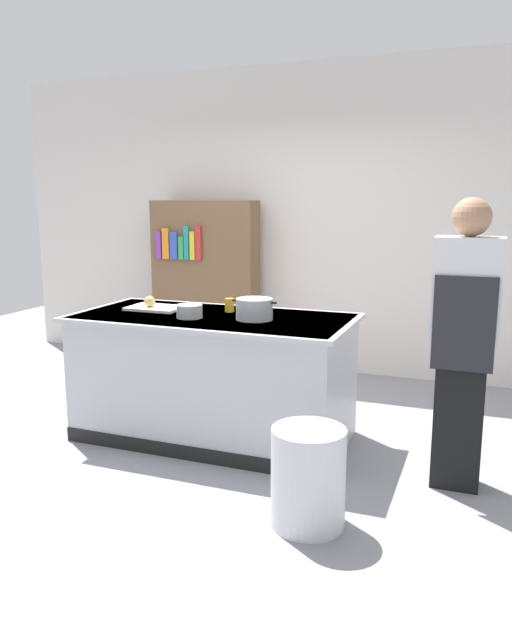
# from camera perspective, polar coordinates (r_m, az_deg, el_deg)

# --- Properties ---
(ground_plane) EXTENTS (10.00, 10.00, 0.00)m
(ground_plane) POSITION_cam_1_polar(r_m,az_deg,el_deg) (4.61, -3.87, -10.67)
(ground_plane) COLOR gray
(back_wall) EXTENTS (6.40, 0.12, 3.00)m
(back_wall) POSITION_cam_1_polar(r_m,az_deg,el_deg) (6.25, 4.16, 9.17)
(back_wall) COLOR silver
(back_wall) RESTS_ON ground_plane
(counter_island) EXTENTS (1.98, 0.98, 0.90)m
(counter_island) POSITION_cam_1_polar(r_m,az_deg,el_deg) (4.45, -3.95, -5.10)
(counter_island) COLOR #B7BABF
(counter_island) RESTS_ON ground_plane
(cutting_board) EXTENTS (0.40, 0.28, 0.02)m
(cutting_board) POSITION_cam_1_polar(r_m,az_deg,el_deg) (4.66, -9.30, 1.11)
(cutting_board) COLOR silver
(cutting_board) RESTS_ON counter_island
(onion) EXTENTS (0.08, 0.08, 0.08)m
(onion) POSITION_cam_1_polar(r_m,az_deg,el_deg) (4.65, -9.82, 1.71)
(onion) COLOR tan
(onion) RESTS_ON cutting_board
(stock_pot) EXTENTS (0.32, 0.25, 0.15)m
(stock_pot) POSITION_cam_1_polar(r_m,az_deg,el_deg) (4.19, -0.16, 1.03)
(stock_pot) COLOR #B7BABF
(stock_pot) RESTS_ON counter_island
(mixing_bowl) EXTENTS (0.18, 0.18, 0.09)m
(mixing_bowl) POSITION_cam_1_polar(r_m,az_deg,el_deg) (4.28, -6.18, 0.81)
(mixing_bowl) COLOR #B7BABF
(mixing_bowl) RESTS_ON counter_island
(juice_cup) EXTENTS (0.07, 0.07, 0.10)m
(juice_cup) POSITION_cam_1_polar(r_m,az_deg,el_deg) (4.49, -2.47, 1.38)
(juice_cup) COLOR yellow
(juice_cup) RESTS_ON counter_island
(trash_bin) EXTENTS (0.39, 0.39, 0.54)m
(trash_bin) POSITION_cam_1_polar(r_m,az_deg,el_deg) (3.35, 4.85, -14.31)
(trash_bin) COLOR silver
(trash_bin) RESTS_ON ground_plane
(person_chef) EXTENTS (0.38, 0.25, 1.72)m
(person_chef) POSITION_cam_1_polar(r_m,az_deg,el_deg) (3.77, 18.69, -1.62)
(person_chef) COLOR black
(person_chef) RESTS_ON ground_plane
(bookshelf) EXTENTS (1.10, 0.31, 1.70)m
(bookshelf) POSITION_cam_1_polar(r_m,az_deg,el_deg) (6.36, -4.72, 3.34)
(bookshelf) COLOR brown
(bookshelf) RESTS_ON ground_plane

